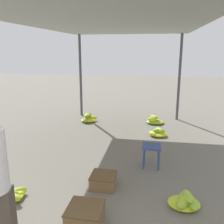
{
  "coord_description": "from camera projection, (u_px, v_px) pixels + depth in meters",
  "views": [
    {
      "loc": [
        0.85,
        -1.08,
        2.16
      ],
      "look_at": [
        0.0,
        3.79,
        0.92
      ],
      "focal_mm": 40.0,
      "sensor_mm": 36.0,
      "label": 1
    }
  ],
  "objects": [
    {
      "name": "crate_near",
      "position": [
        103.0,
        181.0,
        4.01
      ],
      "size": [
        0.4,
        0.4,
        0.22
      ],
      "color": "brown",
      "rests_on": "ground"
    },
    {
      "name": "banana_pile_right_0",
      "position": [
        185.0,
        202.0,
        3.49
      ],
      "size": [
        0.45,
        0.45,
        0.22
      ],
      "color": "#92BF32",
      "rests_on": "ground"
    },
    {
      "name": "stool",
      "position": [
        152.0,
        150.0,
        4.66
      ],
      "size": [
        0.34,
        0.34,
        0.42
      ],
      "color": "#384C84",
      "rests_on": "ground"
    },
    {
      "name": "crate_mid",
      "position": [
        85.0,
        215.0,
        3.16
      ],
      "size": [
        0.45,
        0.45,
        0.24
      ],
      "color": "brown",
      "rests_on": "ground"
    },
    {
      "name": "canopy_post_back_right",
      "position": [
        179.0,
        78.0,
        7.62
      ],
      "size": [
        0.08,
        0.08,
        2.62
      ],
      "primitive_type": "cylinder",
      "color": "#4C4C51",
      "rests_on": "ground"
    },
    {
      "name": "banana_pile_left_0",
      "position": [
        10.0,
        194.0,
        3.68
      ],
      "size": [
        0.5,
        0.42,
        0.21
      ],
      "color": "#B0CB2D",
      "rests_on": "ground"
    },
    {
      "name": "banana_pile_right_2",
      "position": [
        155.0,
        121.0,
        7.49
      ],
      "size": [
        0.52,
        0.55,
        0.25
      ],
      "color": "yellow",
      "rests_on": "ground"
    },
    {
      "name": "canopy_post_back_left",
      "position": [
        81.0,
        76.0,
        8.14
      ],
      "size": [
        0.08,
        0.08,
        2.62
      ],
      "primitive_type": "cylinder",
      "color": "#4C4C51",
      "rests_on": "ground"
    },
    {
      "name": "banana_pile_left_1",
      "position": [
        88.0,
        118.0,
        7.68
      ],
      "size": [
        0.47,
        0.54,
        0.27
      ],
      "color": "#C6D429",
      "rests_on": "ground"
    },
    {
      "name": "banana_pile_right_1",
      "position": [
        158.0,
        133.0,
        6.41
      ],
      "size": [
        0.5,
        0.52,
        0.21
      ],
      "color": "#75B337",
      "rests_on": "ground"
    },
    {
      "name": "canopy_tarp",
      "position": [
        110.0,
        21.0,
        4.45
      ],
      "size": [
        3.54,
        6.91,
        0.04
      ],
      "primitive_type": "cube",
      "color": "#9EA399",
      "rests_on": "canopy_post_front_left"
    }
  ]
}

